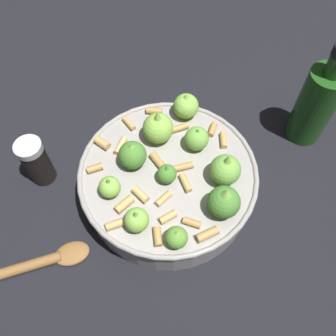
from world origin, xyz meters
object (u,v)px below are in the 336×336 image
object	(u,v)px
cooking_pan	(169,178)
wooden_spoon	(22,268)
olive_oil_bottle	(317,103)
pepper_shaker	(36,162)

from	to	relation	value
cooking_pan	wooden_spoon	xyz separation A→B (m)	(-0.16, 0.19, -0.03)
cooking_pan	olive_oil_bottle	xyz separation A→B (m)	(0.15, -0.22, 0.04)
pepper_shaker	wooden_spoon	xyz separation A→B (m)	(-0.16, -0.02, -0.04)
olive_oil_bottle	wooden_spoon	world-z (taller)	olive_oil_bottle
cooking_pan	pepper_shaker	bearing A→B (deg)	90.61
pepper_shaker	olive_oil_bottle	bearing A→B (deg)	-70.65
wooden_spoon	olive_oil_bottle	bearing A→B (deg)	-53.56
pepper_shaker	cooking_pan	bearing A→B (deg)	-89.39
olive_oil_bottle	wooden_spoon	xyz separation A→B (m)	(-0.31, 0.42, -0.07)
cooking_pan	wooden_spoon	size ratio (longest dim) A/B	1.27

